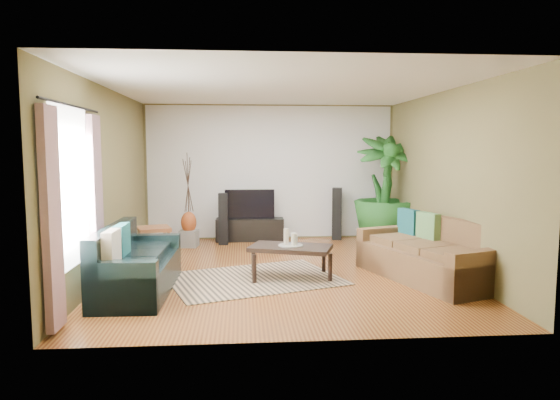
{
  "coord_description": "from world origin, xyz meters",
  "views": [
    {
      "loc": [
        -0.58,
        -7.31,
        1.84
      ],
      "look_at": [
        0.0,
        0.2,
        1.05
      ],
      "focal_mm": 32.0,
      "sensor_mm": 36.0,
      "label": 1
    }
  ],
  "objects": [
    {
      "name": "candle_mid",
      "position": [
        0.14,
        -0.44,
        0.56
      ],
      "size": [
        0.07,
        0.07,
        0.17
      ],
      "primitive_type": "cylinder",
      "color": "#EEE9C9",
      "rests_on": "candle_tray"
    },
    {
      "name": "side_table",
      "position": [
        -2.04,
        0.97,
        0.27
      ],
      "size": [
        0.64,
        0.64,
        0.54
      ],
      "primitive_type": "cube",
      "rotation": [
        0.0,
        0.0,
        0.32
      ],
      "color": "brown",
      "rests_on": "floor"
    },
    {
      "name": "wall_back",
      "position": [
        0.0,
        2.75,
        1.35
      ],
      "size": [
        5.0,
        0.0,
        5.0
      ],
      "primitive_type": "plane",
      "rotation": [
        1.57,
        0.0,
        0.0
      ],
      "color": "brown",
      "rests_on": "ground"
    },
    {
      "name": "curtain_rod",
      "position": [
        -2.43,
        -1.6,
        2.3
      ],
      "size": [
        0.03,
        1.9,
        0.03
      ],
      "primitive_type": "cylinder",
      "rotation": [
        1.57,
        0.0,
        0.0
      ],
      "color": "black",
      "rests_on": "ground"
    },
    {
      "name": "curtain_far",
      "position": [
        -2.43,
        -0.85,
        1.15
      ],
      "size": [
        0.08,
        0.35,
        2.2
      ],
      "primitive_type": "cube",
      "color": "gray",
      "rests_on": "ground"
    },
    {
      "name": "candle_tray",
      "position": [
        0.1,
        -0.4,
        0.47
      ],
      "size": [
        0.35,
        0.35,
        0.02
      ],
      "primitive_type": "cylinder",
      "color": "gray",
      "rests_on": "coffee_table"
    },
    {
      "name": "coffee_table",
      "position": [
        0.1,
        -0.4,
        0.23
      ],
      "size": [
        1.26,
        0.94,
        0.46
      ],
      "primitive_type": "cube",
      "rotation": [
        0.0,
        0.0,
        -0.33
      ],
      "color": "black",
      "rests_on": "floor"
    },
    {
      "name": "wall_right",
      "position": [
        2.5,
        0.0,
        1.35
      ],
      "size": [
        0.0,
        5.5,
        5.5
      ],
      "primitive_type": "plane",
      "rotation": [
        1.57,
        0.0,
        -1.57
      ],
      "color": "brown",
      "rests_on": "ground"
    },
    {
      "name": "potted_plant",
      "position": [
        2.14,
        1.98,
        1.04
      ],
      "size": [
        1.22,
        1.22,
        2.08
      ],
      "primitive_type": "imported",
      "rotation": [
        0.0,
        0.0,
        0.04
      ],
      "color": "#1A4E1A",
      "rests_on": "floor"
    },
    {
      "name": "speaker_right",
      "position": [
        1.33,
        2.5,
        0.52
      ],
      "size": [
        0.23,
        0.25,
        1.04
      ],
      "primitive_type": "cube",
      "rotation": [
        0.0,
        0.0,
        -0.23
      ],
      "color": "black",
      "rests_on": "floor"
    },
    {
      "name": "pedestal",
      "position": [
        -1.57,
        1.96,
        0.16
      ],
      "size": [
        0.36,
        0.36,
        0.31
      ],
      "primitive_type": "cube",
      "rotation": [
        0.0,
        0.0,
        -0.15
      ],
      "color": "gray",
      "rests_on": "floor"
    },
    {
      "name": "sofa_left",
      "position": [
        -1.9,
        -0.97,
        0.42
      ],
      "size": [
        0.84,
        1.89,
        0.85
      ],
      "primitive_type": "cube",
      "rotation": [
        0.0,
        0.0,
        1.55
      ],
      "color": "black",
      "rests_on": "floor"
    },
    {
      "name": "area_rug",
      "position": [
        -0.41,
        -0.45,
        0.01
      ],
      "size": [
        2.7,
        2.28,
        0.01
      ],
      "primitive_type": "cube",
      "rotation": [
        0.0,
        0.0,
        0.33
      ],
      "color": "tan",
      "rests_on": "floor"
    },
    {
      "name": "vase",
      "position": [
        -1.57,
        1.96,
        0.46
      ],
      "size": [
        0.29,
        0.29,
        0.4
      ],
      "primitive_type": "ellipsoid",
      "color": "#92401A",
      "rests_on": "pedestal"
    },
    {
      "name": "floor",
      "position": [
        0.0,
        0.0,
        0.0
      ],
      "size": [
        5.5,
        5.5,
        0.0
      ],
      "primitive_type": "plane",
      "color": "#975A27",
      "rests_on": "ground"
    },
    {
      "name": "ceiling",
      "position": [
        0.0,
        0.0,
        2.7
      ],
      "size": [
        5.5,
        5.5,
        0.0
      ],
      "primitive_type": "plane",
      "rotation": [
        3.14,
        0.0,
        0.0
      ],
      "color": "white",
      "rests_on": "ground"
    },
    {
      "name": "window_pane",
      "position": [
        -2.48,
        -1.6,
        1.4
      ],
      "size": [
        0.0,
        1.8,
        1.8
      ],
      "primitive_type": "plane",
      "rotation": [
        1.57,
        0.0,
        1.57
      ],
      "color": "white",
      "rests_on": "ground"
    },
    {
      "name": "plant_pot",
      "position": [
        2.14,
        1.98,
        0.15
      ],
      "size": [
        0.38,
        0.38,
        0.3
      ],
      "primitive_type": "cylinder",
      "color": "black",
      "rests_on": "floor"
    },
    {
      "name": "wall_left",
      "position": [
        -2.5,
        0.0,
        1.35
      ],
      "size": [
        0.0,
        5.5,
        5.5
      ],
      "primitive_type": "plane",
      "rotation": [
        1.57,
        0.0,
        1.57
      ],
      "color": "brown",
      "rests_on": "ground"
    },
    {
      "name": "backwall_panel",
      "position": [
        0.0,
        2.74,
        1.35
      ],
      "size": [
        4.9,
        0.0,
        4.9
      ],
      "primitive_type": "plane",
      "rotation": [
        1.57,
        0.0,
        0.0
      ],
      "color": "white",
      "rests_on": "ground"
    },
    {
      "name": "candle_short",
      "position": [
        0.17,
        -0.34,
        0.55
      ],
      "size": [
        0.07,
        0.07,
        0.14
      ],
      "primitive_type": "cylinder",
      "color": "beige",
      "rests_on": "candle_tray"
    },
    {
      "name": "speaker_left",
      "position": [
        -0.94,
        2.15,
        0.49
      ],
      "size": [
        0.18,
        0.2,
        0.98
      ],
      "primitive_type": "cube",
      "rotation": [
        0.0,
        0.0,
        -0.0
      ],
      "color": "black",
      "rests_on": "floor"
    },
    {
      "name": "television",
      "position": [
        -0.42,
        2.5,
        0.73
      ],
      "size": [
        0.98,
        0.05,
        0.58
      ],
      "primitive_type": "cube",
      "color": "black",
      "rests_on": "tv_stand"
    },
    {
      "name": "sofa_right",
      "position": [
        1.99,
        -0.63,
        0.42
      ],
      "size": [
        1.6,
        2.31,
        0.85
      ],
      "primitive_type": "cube",
      "rotation": [
        0.0,
        0.0,
        -1.23
      ],
      "color": "brown",
      "rests_on": "floor"
    },
    {
      "name": "tv_stand",
      "position": [
        -0.42,
        2.5,
        0.22
      ],
      "size": [
        1.34,
        0.42,
        0.44
      ],
      "primitive_type": "cube",
      "rotation": [
        0.0,
        0.0,
        -0.02
      ],
      "color": "black",
      "rests_on": "floor"
    },
    {
      "name": "curtain_near",
      "position": [
        -2.43,
        -2.35,
        1.15
      ],
      "size": [
        0.08,
        0.35,
        2.2
      ],
      "primitive_type": "cube",
      "color": "gray",
      "rests_on": "ground"
    },
    {
      "name": "wall_front",
      "position": [
        0.0,
        -2.75,
        1.35
      ],
      "size": [
        5.0,
        0.0,
        5.0
      ],
      "primitive_type": "plane",
      "rotation": [
        -1.57,
        0.0,
        0.0
      ],
      "color": "brown",
      "rests_on": "ground"
    },
    {
      "name": "candle_tall",
      "position": [
        0.04,
        -0.37,
        0.59
      ],
      "size": [
        0.07,
        0.07,
        0.22
      ],
      "primitive_type": "cylinder",
      "color": "beige",
      "rests_on": "candle_tray"
    }
  ]
}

